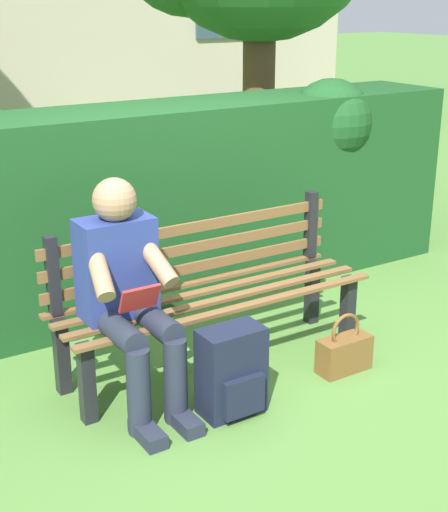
{
  "coord_description": "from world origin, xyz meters",
  "views": [
    {
      "loc": [
        1.99,
        3.24,
        2.01
      ],
      "look_at": [
        0.0,
        0.1,
        0.69
      ],
      "focal_mm": 51.92,
      "sensor_mm": 36.0,
      "label": 1
    }
  ],
  "objects": [
    {
      "name": "hedge_backdrop",
      "position": [
        -0.26,
        -1.07,
        0.7
      ],
      "size": [
        4.57,
        0.76,
        1.44
      ],
      "color": "#19471E",
      "rests_on": "ground"
    },
    {
      "name": "handbag",
      "position": [
        -0.58,
        0.45,
        0.11
      ],
      "size": [
        0.31,
        0.14,
        0.35
      ],
      "color": "brown",
      "rests_on": "ground"
    },
    {
      "name": "ground",
      "position": [
        0.0,
        0.0,
        0.0
      ],
      "size": [
        60.0,
        60.0,
        0.0
      ],
      "primitive_type": "plane",
      "color": "#517F38"
    },
    {
      "name": "park_bench",
      "position": [
        0.0,
        -0.08,
        0.44
      ],
      "size": [
        1.84,
        0.5,
        0.86
      ],
      "color": "black",
      "rests_on": "ground"
    },
    {
      "name": "person_seated",
      "position": [
        0.57,
        0.1,
        0.62
      ],
      "size": [
        0.44,
        0.73,
        1.17
      ],
      "color": "navy",
      "rests_on": "ground"
    },
    {
      "name": "backpack",
      "position": [
        0.19,
        0.47,
        0.22
      ],
      "size": [
        0.32,
        0.27,
        0.46
      ],
      "color": "#191E33",
      "rests_on": "ground"
    }
  ]
}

